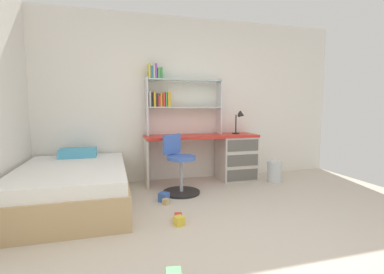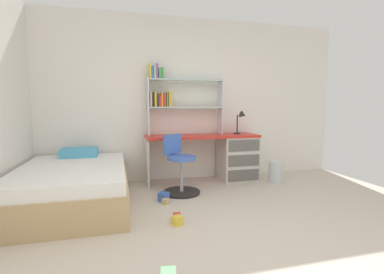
{
  "view_description": "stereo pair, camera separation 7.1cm",
  "coord_description": "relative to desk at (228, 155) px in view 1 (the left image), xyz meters",
  "views": [
    {
      "loc": [
        -1.12,
        -1.94,
        1.21
      ],
      "look_at": [
        -0.12,
        1.59,
        0.81
      ],
      "focal_mm": 26.2,
      "sensor_mm": 36.0,
      "label": 1
    },
    {
      "loc": [
        -1.05,
        -1.96,
        1.21
      ],
      "look_at": [
        -0.12,
        1.59,
        0.81
      ],
      "focal_mm": 26.2,
      "sensor_mm": 36.0,
      "label": 2
    }
  ],
  "objects": [
    {
      "name": "toy_block_natural_0",
      "position": [
        -1.22,
        -0.91,
        -0.38
      ],
      "size": [
        0.1,
        0.1,
        0.07
      ],
      "primitive_type": "cube",
      "rotation": [
        0.0,
        0.0,
        0.73
      ],
      "color": "tan",
      "rests_on": "ground_plane"
    },
    {
      "name": "toy_block_blue_4",
      "position": [
        -1.23,
        -0.8,
        -0.36
      ],
      "size": [
        0.16,
        0.16,
        0.11
      ],
      "primitive_type": "cube",
      "rotation": [
        0.0,
        0.0,
        0.92
      ],
      "color": "#3860B7",
      "rests_on": "ground_plane"
    },
    {
      "name": "swivel_chair",
      "position": [
        -0.95,
        -0.5,
        -0.09
      ],
      "size": [
        0.52,
        0.52,
        0.82
      ],
      "color": "black",
      "rests_on": "ground_plane"
    },
    {
      "name": "toy_block_red_2",
      "position": [
        -1.19,
        -1.45,
        -0.37
      ],
      "size": [
        0.09,
        0.09,
        0.08
      ],
      "primitive_type": "cube",
      "rotation": [
        0.0,
        0.0,
        1.38
      ],
      "color": "red",
      "rests_on": "ground_plane"
    },
    {
      "name": "ground_plane",
      "position": [
        -0.71,
        -2.31,
        -0.42
      ],
      "size": [
        5.55,
        6.18,
        0.02
      ],
      "primitive_type": "cube",
      "color": "beige"
    },
    {
      "name": "waste_bin",
      "position": [
        0.65,
        -0.35,
        -0.24
      ],
      "size": [
        0.23,
        0.23,
        0.34
      ],
      "primitive_type": "cylinder",
      "color": "silver",
      "rests_on": "ground_plane"
    },
    {
      "name": "bed_platform",
      "position": [
        -2.32,
        -0.66,
        -0.17
      ],
      "size": [
        1.29,
        1.87,
        0.61
      ],
      "color": "tan",
      "rests_on": "ground_plane"
    },
    {
      "name": "room_shell",
      "position": [
        -1.92,
        -1.07,
        0.91
      ],
      "size": [
        5.55,
        6.18,
        2.65
      ],
      "color": "white",
      "rests_on": "ground_plane"
    },
    {
      "name": "desk",
      "position": [
        0.0,
        0.0,
        0.0
      ],
      "size": [
        1.81,
        0.52,
        0.76
      ],
      "color": "red",
      "rests_on": "ground_plane"
    },
    {
      "name": "toy_block_yellow_3",
      "position": [
        -1.21,
        -1.55,
        -0.37
      ],
      "size": [
        0.12,
        0.12,
        0.09
      ],
      "primitive_type": "cube",
      "rotation": [
        0.0,
        0.0,
        0.34
      ],
      "color": "gold",
      "rests_on": "ground_plane"
    },
    {
      "name": "desk_lamp",
      "position": [
        0.21,
        0.0,
        0.6
      ],
      "size": [
        0.2,
        0.17,
        0.38
      ],
      "color": "black",
      "rests_on": "desk"
    },
    {
      "name": "bookshelf_hutch",
      "position": [
        -0.91,
        0.14,
        0.97
      ],
      "size": [
        1.22,
        0.22,
        1.11
      ],
      "color": "silver",
      "rests_on": "desk"
    }
  ]
}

